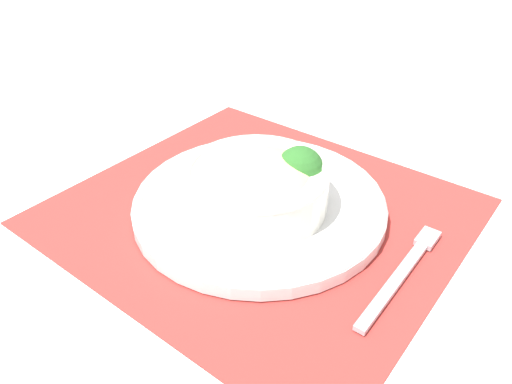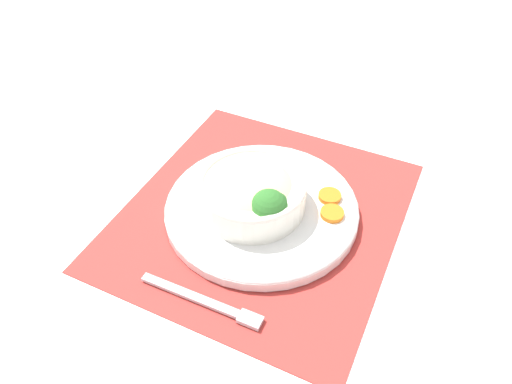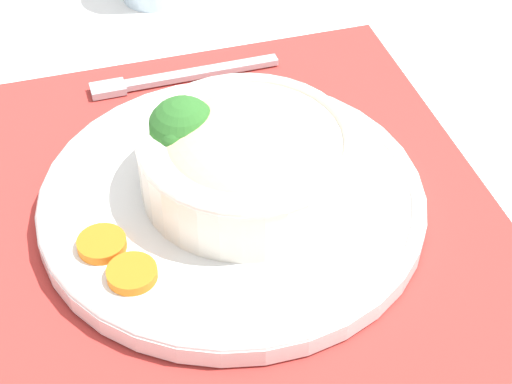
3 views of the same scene
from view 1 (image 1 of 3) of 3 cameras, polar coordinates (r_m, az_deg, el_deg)
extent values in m
plane|color=white|center=(0.62, 0.38, -2.31)|extent=(4.00, 4.00, 0.00)
cube|color=#B2332D|center=(0.62, 0.38, -2.16)|extent=(0.51, 0.47, 0.00)
cylinder|color=white|center=(0.61, 0.39, -1.41)|extent=(0.31, 0.31, 0.02)
torus|color=white|center=(0.61, 0.39, -0.79)|extent=(0.31, 0.31, 0.01)
cylinder|color=silver|center=(0.58, 0.04, 0.35)|extent=(0.17, 0.17, 0.05)
torus|color=silver|center=(0.57, 0.04, 2.40)|extent=(0.17, 0.17, 0.01)
ellipsoid|color=beige|center=(0.57, 0.04, 1.36)|extent=(0.14, 0.14, 0.05)
cylinder|color=#759E51|center=(0.60, 4.88, -0.03)|extent=(0.03, 0.03, 0.02)
sphere|color=#2D6B28|center=(0.59, 5.03, 2.53)|extent=(0.06, 0.06, 0.06)
sphere|color=#2D6B28|center=(0.60, 4.35, 3.69)|extent=(0.03, 0.03, 0.03)
sphere|color=#2D6B28|center=(0.57, 5.75, 2.03)|extent=(0.02, 0.02, 0.02)
cylinder|color=orange|center=(0.69, 3.97, 4.31)|extent=(0.04, 0.04, 0.01)
cylinder|color=orange|center=(0.70, 0.84, 4.68)|extent=(0.04, 0.04, 0.01)
cube|color=#B7B7BC|center=(0.54, 16.08, -9.21)|extent=(0.04, 0.18, 0.01)
cube|color=#B7B7BC|center=(0.60, 19.01, -5.03)|extent=(0.02, 0.03, 0.01)
camera|label=2|loc=(0.69, 71.32, 33.32)|focal=35.00mm
camera|label=3|loc=(0.94, -24.09, 38.95)|focal=60.00mm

